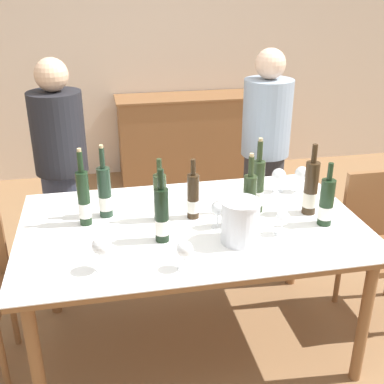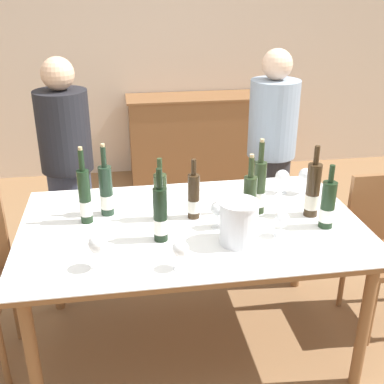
# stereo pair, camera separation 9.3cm
# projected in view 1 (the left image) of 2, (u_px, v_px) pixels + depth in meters

# --- Properties ---
(ground_plane) EXTENTS (12.00, 12.00, 0.00)m
(ground_plane) POSITION_uv_depth(u_px,v_px,m) (192.00, 341.00, 2.81)
(ground_plane) COLOR olive
(back_wall) EXTENTS (8.00, 0.10, 2.80)m
(back_wall) POSITION_uv_depth(u_px,v_px,m) (136.00, 38.00, 4.79)
(back_wall) COLOR beige
(back_wall) RESTS_ON ground_plane
(sideboard_cabinet) EXTENTS (1.51, 0.46, 0.86)m
(sideboard_cabinet) POSITION_uv_depth(u_px,v_px,m) (191.00, 137.00, 5.01)
(sideboard_cabinet) COLOR brown
(sideboard_cabinet) RESTS_ON ground_plane
(dining_table) EXTENTS (1.77, 1.08, 0.77)m
(dining_table) POSITION_uv_depth(u_px,v_px,m) (192.00, 235.00, 2.53)
(dining_table) COLOR brown
(dining_table) RESTS_ON ground_plane
(ice_bucket) EXTENTS (0.19, 0.19, 0.21)m
(ice_bucket) POSITION_uv_depth(u_px,v_px,m) (240.00, 220.00, 2.29)
(ice_bucket) COLOR silver
(ice_bucket) RESTS_ON dining_table
(wine_bottle_0) EXTENTS (0.07, 0.07, 0.39)m
(wine_bottle_0) POSITION_uv_depth(u_px,v_px,m) (249.00, 202.00, 2.43)
(wine_bottle_0) COLOR #28381E
(wine_bottle_0) RESTS_ON dining_table
(wine_bottle_1) EXTENTS (0.07, 0.07, 0.40)m
(wine_bottle_1) POSITION_uv_depth(u_px,v_px,m) (105.00, 193.00, 2.53)
(wine_bottle_1) COLOR #1E3323
(wine_bottle_1) RESTS_ON dining_table
(wine_bottle_2) EXTENTS (0.07, 0.07, 0.34)m
(wine_bottle_2) POSITION_uv_depth(u_px,v_px,m) (326.00, 203.00, 2.45)
(wine_bottle_2) COLOR black
(wine_bottle_2) RESTS_ON dining_table
(wine_bottle_3) EXTENTS (0.08, 0.08, 0.39)m
(wine_bottle_3) POSITION_uv_depth(u_px,v_px,m) (310.00, 189.00, 2.56)
(wine_bottle_3) COLOR #332314
(wine_bottle_3) RESTS_ON dining_table
(wine_bottle_4) EXTENTS (0.07, 0.07, 0.42)m
(wine_bottle_4) POSITION_uv_depth(u_px,v_px,m) (258.00, 187.00, 2.58)
(wine_bottle_4) COLOR #28381E
(wine_bottle_4) RESTS_ON dining_table
(wine_bottle_5) EXTENTS (0.06, 0.06, 0.41)m
(wine_bottle_5) POSITION_uv_depth(u_px,v_px,m) (84.00, 199.00, 2.44)
(wine_bottle_5) COLOR black
(wine_bottle_5) RESTS_ON dining_table
(wine_bottle_6) EXTENTS (0.07, 0.07, 0.34)m
(wine_bottle_6) POSITION_uv_depth(u_px,v_px,m) (160.00, 199.00, 2.49)
(wine_bottle_6) COLOR #28381E
(wine_bottle_6) RESTS_ON dining_table
(wine_bottle_7) EXTENTS (0.06, 0.06, 0.33)m
(wine_bottle_7) POSITION_uv_depth(u_px,v_px,m) (193.00, 197.00, 2.52)
(wine_bottle_7) COLOR #332314
(wine_bottle_7) RESTS_ON dining_table
(wine_bottle_8) EXTENTS (0.07, 0.07, 0.37)m
(wine_bottle_8) POSITION_uv_depth(u_px,v_px,m) (162.00, 216.00, 2.29)
(wine_bottle_8) COLOR black
(wine_bottle_8) RESTS_ON dining_table
(wine_glass_0) EXTENTS (0.08, 0.08, 0.14)m
(wine_glass_0) POSITION_uv_depth(u_px,v_px,m) (279.00, 176.00, 2.84)
(wine_glass_0) COLOR white
(wine_glass_0) RESTS_ON dining_table
(wine_glass_1) EXTENTS (0.09, 0.09, 0.16)m
(wine_glass_1) POSITION_uv_depth(u_px,v_px,m) (102.00, 247.00, 2.05)
(wine_glass_1) COLOR white
(wine_glass_1) RESTS_ON dining_table
(wine_glass_2) EXTENTS (0.07, 0.07, 0.14)m
(wine_glass_2) POSITION_uv_depth(u_px,v_px,m) (218.00, 209.00, 2.42)
(wine_glass_2) COLOR white
(wine_glass_2) RESTS_ON dining_table
(wine_glass_3) EXTENTS (0.07, 0.07, 0.14)m
(wine_glass_3) POSITION_uv_depth(u_px,v_px,m) (184.00, 250.00, 2.07)
(wine_glass_3) COLOR white
(wine_glass_3) RESTS_ON dining_table
(wine_glass_4) EXTENTS (0.07, 0.07, 0.13)m
(wine_glass_4) POSITION_uv_depth(u_px,v_px,m) (283.00, 219.00, 2.36)
(wine_glass_4) COLOR white
(wine_glass_4) RESTS_ON dining_table
(wine_glass_5) EXTENTS (0.08, 0.08, 0.16)m
(wine_glass_5) POSITION_uv_depth(u_px,v_px,m) (302.00, 174.00, 2.83)
(wine_glass_5) COLOR white
(wine_glass_5) RESTS_ON dining_table
(chair_right_end) EXTENTS (0.42, 0.42, 0.90)m
(chair_right_end) POSITION_uv_depth(u_px,v_px,m) (381.00, 236.00, 2.89)
(chair_right_end) COLOR brown
(chair_right_end) RESTS_ON ground_plane
(person_host) EXTENTS (0.33, 0.33, 1.52)m
(person_host) POSITION_uv_depth(u_px,v_px,m) (63.00, 178.00, 3.10)
(person_host) COLOR #383F56
(person_host) RESTS_ON ground_plane
(person_guest_left) EXTENTS (0.33, 0.33, 1.54)m
(person_guest_left) POSITION_uv_depth(u_px,v_px,m) (264.00, 161.00, 3.37)
(person_guest_left) COLOR #2D2D33
(person_guest_left) RESTS_ON ground_plane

